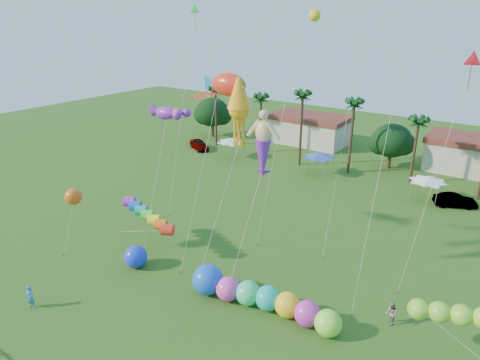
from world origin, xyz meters
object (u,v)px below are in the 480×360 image
Objects in this scene: spectator_a at (30,297)px; caterpillar_inflatable at (258,297)px; car_a at (199,144)px; blue_ball at (136,257)px; spectator_b at (391,314)px; car_b at (455,201)px.

caterpillar_inflatable reaches higher than spectator_a.
spectator_a reaches higher than car_a.
blue_ball is (-11.58, -1.31, -0.03)m from caterpillar_inflatable.
spectator_a is 16.69m from caterpillar_inflatable.
car_a is at bearing -156.70° from spectator_b.
caterpillar_inflatable is at bearing -99.59° from spectator_b.
car_a is 34.57m from blue_ball.
caterpillar_inflatable is 6.04× the size of blue_ball.
spectator_b is 9.35m from caterpillar_inflatable.
caterpillar_inflatable is at bearing 6.44° from blue_ball.
car_a is at bearing 121.39° from blue_ball.
spectator_b is 0.15× the size of caterpillar_inflatable.
spectator_b is at bearing 17.64° from caterpillar_inflatable.
caterpillar_inflatable is (13.66, 9.58, 0.08)m from spectator_a.
blue_ball reaches higher than spectator_a.
car_a is 2.53× the size of spectator_a.
car_a is 1.03× the size of car_b.
car_a is 0.39× the size of caterpillar_inflatable.
blue_ball is (-19.94, -29.19, 0.23)m from car_b.
spectator_a is (-22.03, -37.46, 0.18)m from car_b.
spectator_b is 0.90× the size of blue_ball.
car_b is at bearing -62.71° from car_a.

